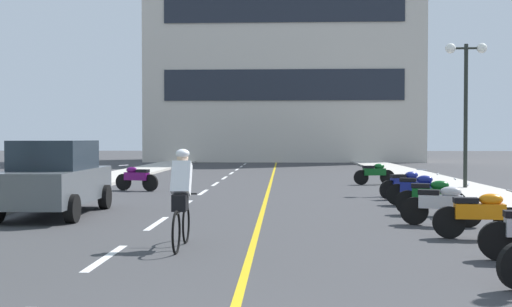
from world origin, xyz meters
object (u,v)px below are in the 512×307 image
Objects in this scene: motorcycle_5 at (432,196)px; motorcycle_9 at (375,173)px; motorcycle_6 at (418,189)px; parked_car_near at (55,178)px; cyclist_rider at (181,196)px; motorcycle_8 at (136,178)px; street_lamp_mid at (466,82)px; motorcycle_7 at (406,184)px; motorcycle_4 at (441,204)px; motorcycle_3 at (480,214)px.

motorcycle_5 is 10.20m from motorcycle_9.
parked_car_near is at bearing -164.95° from motorcycle_6.
motorcycle_8 is at bearing 106.80° from cyclist_rider.
motorcycle_7 is (-2.73, -3.26, -3.40)m from street_lamp_mid.
motorcycle_6 is 8.82m from cyclist_rider.
motorcycle_7 is at bearing 58.07° from cyclist_rider.
motorcycle_8 is (-11.73, -0.50, -3.40)m from street_lamp_mid.
parked_car_near reaches higher than cyclist_rider.
motorcycle_7 is at bearing 86.21° from motorcycle_4.
motorcycle_4 is 0.99× the size of motorcycle_7.
motorcycle_3 is 1.03× the size of motorcycle_7.
motorcycle_8 is 0.97× the size of motorcycle_9.
street_lamp_mid is 2.90× the size of cyclist_rider.
street_lamp_mid is at bearing 71.26° from motorcycle_4.
motorcycle_7 and motorcycle_9 have the same top height.
cyclist_rider is at bearing -49.25° from parked_car_near.
motorcycle_6 is (0.12, 2.16, 0.00)m from motorcycle_5.
motorcycle_4 is at bearing 99.43° from motorcycle_3.
parked_car_near is 14.02m from motorcycle_9.
motorcycle_7 is at bearing 89.19° from motorcycle_3.
motorcycle_3 is 7.67m from motorcycle_7.
motorcycle_3 and motorcycle_8 have the same top height.
street_lamp_mid is 3.02× the size of motorcycle_3.
motorcycle_3 is 5.75m from motorcycle_6.
motorcycle_6 is at bearing 89.40° from motorcycle_3.
parked_car_near reaches higher than motorcycle_5.
street_lamp_mid is 12.23m from motorcycle_8.
parked_car_near is 10.32m from motorcycle_7.
motorcycle_3 is 13.70m from motorcycle_8.
street_lamp_mid is 1.21× the size of parked_car_near.
motorcycle_3 is at bearing -80.57° from motorcycle_4.
motorcycle_7 is 9.42m from motorcycle_8.
parked_car_near is 5.84m from cyclist_rider.
motorcycle_3 is 1.04× the size of motorcycle_4.
cyclist_rider is (-5.34, -4.75, 0.41)m from motorcycle_5.
motorcycle_4 is at bearing 29.48° from cyclist_rider.
cyclist_rider is (-8.23, -12.09, -2.99)m from street_lamp_mid.
street_lamp_mid is 3.05× the size of motorcycle_5.
motorcycle_7 is at bearing -17.03° from motorcycle_8.
motorcycle_3 and motorcycle_9 have the same top height.
cyclist_rider reaches higher than motorcycle_6.
motorcycle_4 is at bearing -96.92° from motorcycle_5.
motorcycle_4 is 5.89m from cyclist_rider.
street_lamp_mid is at bearing 75.45° from motorcycle_3.
motorcycle_7 is at bearing 25.34° from parked_car_near.
motorcycle_4 is at bearing -45.30° from motorcycle_8.
street_lamp_mid is 6.79m from motorcycle_6.
parked_car_near is 2.57× the size of motorcycle_6.
motorcycle_7 is (0.39, 5.94, 0.00)m from motorcycle_4.
motorcycle_5 is (0.23, 1.86, 0.00)m from motorcycle_4.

